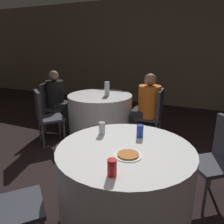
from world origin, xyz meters
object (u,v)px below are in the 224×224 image
object	(u,v)px
chair_near_northeast	(220,154)
chair_far_west	(51,102)
chair_far_southwest	(44,113)
pizza_plate_near	(128,155)
table_far	(100,115)
soda_can_blue	(140,131)
person_orange_shirt	(145,107)
bottle_far	(107,89)
person_black_shirt	(59,101)
chair_far_east	(154,111)
soda_can_silver	(102,128)
table_near	(125,184)
soda_can_red	(112,168)

from	to	relation	value
chair_near_northeast	chair_far_west	distance (m)	3.11
chair_far_southwest	pizza_plate_near	xyz separation A→B (m)	(1.87, -1.16, 0.21)
table_far	soda_can_blue	size ratio (longest dim) A/B	9.51
person_orange_shirt	soda_can_blue	bearing A→B (deg)	-168.75
chair_far_west	bottle_far	bearing A→B (deg)	90.46
chair_far_west	soda_can_blue	bearing A→B (deg)	49.05
person_black_shirt	bottle_far	xyz separation A→B (m)	(0.95, 0.16, 0.29)
person_black_shirt	soda_can_blue	xyz separation A→B (m)	(2.03, -1.38, 0.23)
table_far	person_black_shirt	size ratio (longest dim) A/B	1.01
chair_far_west	person_orange_shirt	bearing A→B (deg)	86.83
chair_far_southwest	chair_far_east	xyz separation A→B (m)	(1.63, 0.81, 0.00)
bottle_far	soda_can_silver	bearing A→B (deg)	-66.46
table_near	bottle_far	size ratio (longest dim) A/B	5.00
person_orange_shirt	soda_can_silver	bearing A→B (deg)	177.75
table_far	pizza_plate_near	distance (m)	2.32
person_black_shirt	bottle_far	distance (m)	1.00
soda_can_blue	table_near	bearing A→B (deg)	-99.22
table_far	soda_can_silver	distance (m)	1.85
chair_far_west	chair_far_southwest	distance (m)	0.70
soda_can_silver	bottle_far	xyz separation A→B (m)	(-0.71, 1.63, 0.06)
soda_can_blue	person_orange_shirt	bearing A→B (deg)	103.49
table_near	chair_near_northeast	world-z (taller)	chair_near_northeast
table_far	chair_far_west	xyz separation A→B (m)	(-0.98, -0.16, 0.17)
soda_can_red	bottle_far	size ratio (longest dim) A/B	0.50
chair_near_northeast	soda_can_blue	xyz separation A→B (m)	(-0.75, -0.36, 0.26)
table_near	chair_far_west	size ratio (longest dim) A/B	1.32
chair_far_west	soda_can_red	distance (m)	3.04
pizza_plate_near	bottle_far	size ratio (longest dim) A/B	0.93
table_near	chair_far_southwest	world-z (taller)	chair_far_southwest
table_near	chair_far_east	world-z (taller)	chair_far_east
table_near	pizza_plate_near	size ratio (longest dim) A/B	5.38
chair_far_west	soda_can_blue	xyz separation A→B (m)	(2.19, -1.36, 0.26)
chair_far_east	person_black_shirt	world-z (taller)	person_black_shirt
chair_far_west	chair_far_southwest	bearing A→B (deg)	20.62
person_orange_shirt	soda_can_red	distance (m)	2.31
chair_far_southwest	soda_can_blue	distance (m)	2.01
pizza_plate_near	soda_can_silver	bearing A→B (deg)	140.73
soda_can_red	chair_far_east	bearing A→B (deg)	95.92
chair_far_west	soda_can_silver	bearing A→B (deg)	42.50
chair_near_northeast	person_black_shirt	world-z (taller)	person_black_shirt
table_far	chair_far_east	distance (m)	1.01
chair_far_west	chair_far_southwest	world-z (taller)	same
table_near	chair_far_southwest	bearing A→B (deg)	150.23
chair_far_east	pizza_plate_near	distance (m)	1.99
chair_far_east	pizza_plate_near	bearing A→B (deg)	-175.22
chair_far_southwest	person_black_shirt	world-z (taller)	person_black_shirt
bottle_far	chair_far_east	bearing A→B (deg)	0.60
chair_far_east	table_far	bearing A→B (deg)	90.00
chair_far_west	soda_can_silver	xyz separation A→B (m)	(1.82, -1.44, 0.26)
person_orange_shirt	soda_can_blue	distance (m)	1.61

